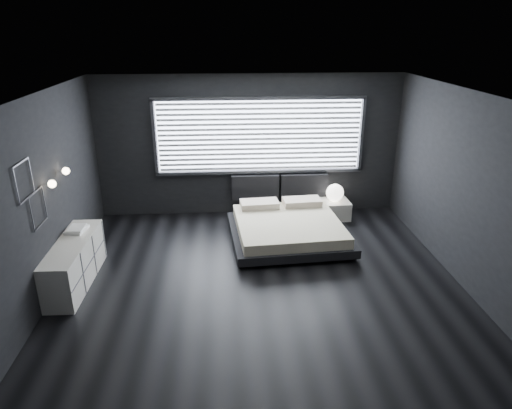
{
  "coord_description": "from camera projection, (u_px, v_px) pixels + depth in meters",
  "views": [
    {
      "loc": [
        -0.49,
        -6.08,
        3.64
      ],
      "look_at": [
        0.0,
        0.85,
        0.9
      ],
      "focal_mm": 32.0,
      "sensor_mm": 36.0,
      "label": 1
    }
  ],
  "objects": [
    {
      "name": "sconce_far",
      "position": [
        66.0,
        171.0,
        6.84
      ],
      "size": [
        0.18,
        0.11,
        0.11
      ],
      "color": "silver",
      "rests_on": "ground"
    },
    {
      "name": "bed",
      "position": [
        288.0,
        228.0,
        8.19
      ],
      "size": [
        2.16,
        2.08,
        0.52
      ],
      "color": "black",
      "rests_on": "ground"
    },
    {
      "name": "wall_art_upper",
      "position": [
        24.0,
        181.0,
        5.63
      ],
      "size": [
        0.01,
        0.48,
        0.48
      ],
      "color": "#47474C",
      "rests_on": "ground"
    },
    {
      "name": "headboard",
      "position": [
        280.0,
        187.0,
        9.29
      ],
      "size": [
        1.96,
        0.16,
        0.52
      ],
      "color": "black",
      "rests_on": "ground"
    },
    {
      "name": "dresser",
      "position": [
        74.0,
        263.0,
        6.8
      ],
      "size": [
        0.52,
        1.7,
        0.67
      ],
      "color": "silver",
      "rests_on": "ground"
    },
    {
      "name": "orb_lamp",
      "position": [
        335.0,
        193.0,
        9.06
      ],
      "size": [
        0.35,
        0.35,
        0.35
      ],
      "primitive_type": "sphere",
      "color": "white",
      "rests_on": "nightstand"
    },
    {
      "name": "sconce_near",
      "position": [
        52.0,
        184.0,
        6.29
      ],
      "size": [
        0.18,
        0.11,
        0.11
      ],
      "color": "silver",
      "rests_on": "ground"
    },
    {
      "name": "book_stack",
      "position": [
        77.0,
        229.0,
        7.03
      ],
      "size": [
        0.32,
        0.39,
        0.07
      ],
      "color": "white",
      "rests_on": "dresser"
    },
    {
      "name": "room",
      "position": [
        260.0,
        194.0,
        6.5
      ],
      "size": [
        6.04,
        6.0,
        2.8
      ],
      "color": "black",
      "rests_on": "ground"
    },
    {
      "name": "window",
      "position": [
        260.0,
        136.0,
        8.94
      ],
      "size": [
        4.14,
        0.09,
        1.52
      ],
      "color": "white",
      "rests_on": "ground"
    },
    {
      "name": "nightstand",
      "position": [
        333.0,
        209.0,
        9.18
      ],
      "size": [
        0.65,
        0.55,
        0.36
      ],
      "primitive_type": "cube",
      "rotation": [
        0.0,
        0.0,
        0.05
      ],
      "color": "silver",
      "rests_on": "ground"
    },
    {
      "name": "wall_art_lower",
      "position": [
        38.0,
        208.0,
        6.04
      ],
      "size": [
        0.01,
        0.48,
        0.48
      ],
      "color": "#47474C",
      "rests_on": "ground"
    }
  ]
}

